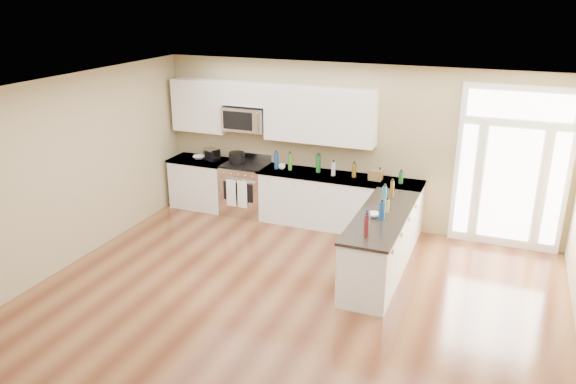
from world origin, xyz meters
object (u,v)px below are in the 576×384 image
Objects in this scene: toaster_oven at (212,155)px; stockpot at (237,157)px; kitchen_range at (246,188)px; peninsula_cabinet at (380,247)px.

stockpot is at bearing 23.75° from toaster_oven.
kitchen_range is at bearing 0.18° from stockpot.
peninsula_cabinet is 8.18× the size of stockpot.
kitchen_range is at bearing 23.88° from toaster_oven.
kitchen_range is at bearing 153.02° from peninsula_cabinet.
peninsula_cabinet is 8.67× the size of toaster_oven.
stockpot is at bearing 154.37° from peninsula_cabinet.
toaster_oven reaches higher than peninsula_cabinet.
kitchen_range is 3.81× the size of stockpot.
toaster_oven is at bearing 179.66° from stockpot.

